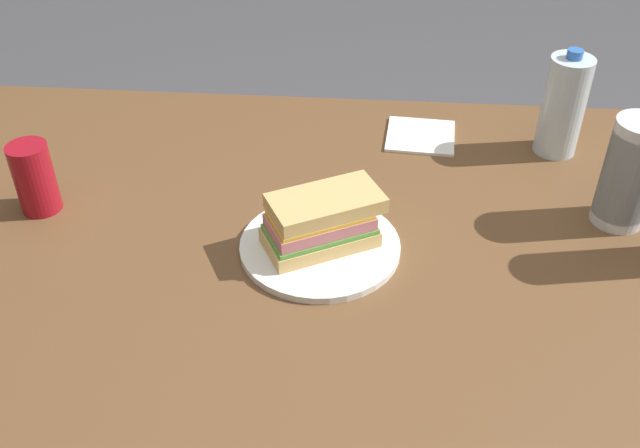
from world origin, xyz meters
The scene contains 7 objects.
dining_table centered at (0.00, 0.00, 0.67)m, with size 1.84×0.93×0.75m.
paper_plate centered at (-0.11, -0.04, 0.76)m, with size 0.25×0.25×0.01m, color white.
sandwich centered at (-0.10, -0.04, 0.80)m, with size 0.20×0.17×0.08m.
soda_can_red centered at (-0.58, 0.03, 0.81)m, with size 0.07×0.07×0.12m, color maroon.
water_bottle_tall centered at (0.31, 0.29, 0.85)m, with size 0.08×0.08×0.20m.
plastic_cup_stack centered at (0.38, 0.08, 0.84)m, with size 0.08×0.08×0.18m.
paper_napkin centered at (0.06, 0.32, 0.75)m, with size 0.13×0.13×0.01m, color white.
Camera 1 is at (-0.03, -0.92, 1.48)m, focal length 40.74 mm.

